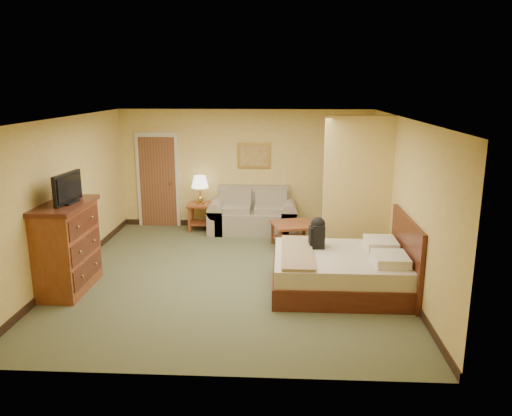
# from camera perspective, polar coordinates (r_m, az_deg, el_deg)

# --- Properties ---
(floor) EXTENTS (6.00, 6.00, 0.00)m
(floor) POSITION_cam_1_polar(r_m,az_deg,el_deg) (8.46, -2.69, -7.64)
(floor) COLOR #525537
(floor) RESTS_ON ground
(ceiling) EXTENTS (6.00, 6.00, 0.00)m
(ceiling) POSITION_cam_1_polar(r_m,az_deg,el_deg) (7.89, -2.91, 10.21)
(ceiling) COLOR white
(ceiling) RESTS_ON back_wall
(back_wall) EXTENTS (5.50, 0.02, 2.60)m
(back_wall) POSITION_cam_1_polar(r_m,az_deg,el_deg) (11.01, -1.23, 4.46)
(back_wall) COLOR #DDBA5E
(back_wall) RESTS_ON floor
(left_wall) EXTENTS (0.02, 6.00, 2.60)m
(left_wall) POSITION_cam_1_polar(r_m,az_deg,el_deg) (8.79, -20.94, 1.12)
(left_wall) COLOR #DDBA5E
(left_wall) RESTS_ON floor
(right_wall) EXTENTS (0.02, 6.00, 2.60)m
(right_wall) POSITION_cam_1_polar(r_m,az_deg,el_deg) (8.27, 16.53, 0.71)
(right_wall) COLOR #DDBA5E
(right_wall) RESTS_ON floor
(partition) EXTENTS (1.20, 0.15, 2.60)m
(partition) POSITION_cam_1_polar(r_m,az_deg,el_deg) (9.04, 11.51, 2.10)
(partition) COLOR #DDBA5E
(partition) RESTS_ON floor
(door) EXTENTS (0.94, 0.16, 2.10)m
(door) POSITION_cam_1_polar(r_m,az_deg,el_deg) (11.33, -11.13, 3.10)
(door) COLOR beige
(door) RESTS_ON floor
(baseboard) EXTENTS (5.50, 0.02, 0.12)m
(baseboard) POSITION_cam_1_polar(r_m,az_deg,el_deg) (11.27, -1.20, -1.78)
(baseboard) COLOR black
(baseboard) RESTS_ON floor
(loveseat) EXTENTS (1.89, 0.88, 0.96)m
(loveseat) POSITION_cam_1_polar(r_m,az_deg,el_deg) (10.79, -0.35, -1.10)
(loveseat) COLOR gray
(loveseat) RESTS_ON floor
(side_table) EXTENTS (0.54, 0.54, 0.59)m
(side_table) POSITION_cam_1_polar(r_m,az_deg,el_deg) (10.97, -6.34, -0.52)
(side_table) COLOR brown
(side_table) RESTS_ON floor
(table_lamp) EXTENTS (0.37, 0.37, 0.61)m
(table_lamp) POSITION_cam_1_polar(r_m,az_deg,el_deg) (10.82, -6.43, 2.90)
(table_lamp) COLOR #B39441
(table_lamp) RESTS_ON side_table
(coffee_table) EXTENTS (0.93, 0.93, 0.49)m
(coffee_table) POSITION_cam_1_polar(r_m,az_deg,el_deg) (9.74, 4.22, -2.56)
(coffee_table) COLOR brown
(coffee_table) RESTS_ON floor
(wall_picture) EXTENTS (0.72, 0.04, 0.56)m
(wall_picture) POSITION_cam_1_polar(r_m,az_deg,el_deg) (10.93, -0.24, 5.98)
(wall_picture) COLOR #B78E3F
(wall_picture) RESTS_ON back_wall
(dresser) EXTENTS (0.68, 1.29, 1.38)m
(dresser) POSITION_cam_1_polar(r_m,az_deg,el_deg) (8.18, -20.84, -4.15)
(dresser) COLOR brown
(dresser) RESTS_ON floor
(tv) EXTENTS (0.22, 0.76, 0.46)m
(tv) POSITION_cam_1_polar(r_m,az_deg,el_deg) (7.92, -20.74, 2.04)
(tv) COLOR black
(tv) RESTS_ON dresser
(bed) EXTENTS (2.13, 1.81, 1.17)m
(bed) POSITION_cam_1_polar(r_m,az_deg,el_deg) (7.89, 10.24, -7.01)
(bed) COLOR #43190F
(bed) RESTS_ON floor
(backpack) EXTENTS (0.23, 0.30, 0.50)m
(backpack) POSITION_cam_1_polar(r_m,az_deg,el_deg) (8.01, 7.08, -2.66)
(backpack) COLOR black
(backpack) RESTS_ON bed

